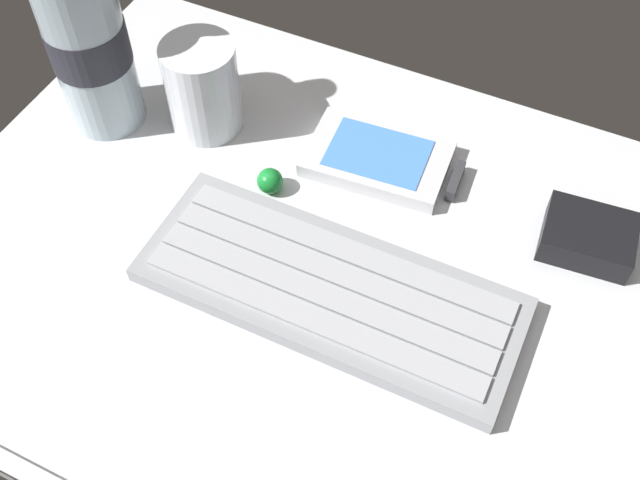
% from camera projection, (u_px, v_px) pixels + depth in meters
% --- Properties ---
extents(ground_plane, '(0.64, 0.48, 0.03)m').
position_uv_depth(ground_plane, '(319.00, 272.00, 0.60)').
color(ground_plane, silver).
extents(keyboard, '(0.29, 0.11, 0.02)m').
position_uv_depth(keyboard, '(330.00, 289.00, 0.57)').
color(keyboard, '#93969B').
rests_on(keyboard, ground_plane).
extents(handheld_device, '(0.13, 0.09, 0.02)m').
position_uv_depth(handheld_device, '(385.00, 161.00, 0.65)').
color(handheld_device, silver).
rests_on(handheld_device, ground_plane).
extents(juice_cup, '(0.06, 0.06, 0.09)m').
position_uv_depth(juice_cup, '(203.00, 90.00, 0.65)').
color(juice_cup, silver).
rests_on(juice_cup, ground_plane).
extents(water_bottle, '(0.07, 0.07, 0.21)m').
position_uv_depth(water_bottle, '(86.00, 36.00, 0.62)').
color(water_bottle, silver).
rests_on(water_bottle, ground_plane).
extents(charger_block, '(0.07, 0.06, 0.02)m').
position_uv_depth(charger_block, '(588.00, 237.00, 0.59)').
color(charger_block, black).
rests_on(charger_block, ground_plane).
extents(trackball_mouse, '(0.02, 0.02, 0.02)m').
position_uv_depth(trackball_mouse, '(270.00, 181.00, 0.63)').
color(trackball_mouse, '#198C33').
rests_on(trackball_mouse, ground_plane).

